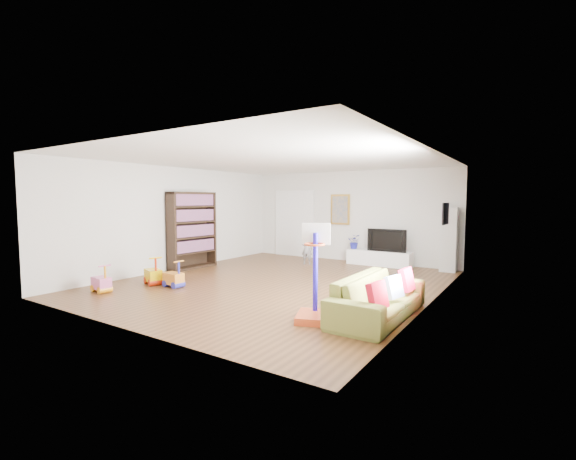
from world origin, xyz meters
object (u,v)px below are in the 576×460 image
Objects in this scene: media_console at (379,258)px; bookshelf at (192,230)px; sofa at (379,297)px; basketball_hoop at (314,272)px.

bookshelf reaches higher than media_console.
media_console is 4.92m from sofa.
media_console is at bearing 77.74° from basketball_hoop.
sofa is 1.49× the size of basketball_hoop.
basketball_hoop is (0.88, -5.35, 0.53)m from media_console.
bookshelf is at bearing -141.64° from media_console.
sofa is at bearing -11.30° from bookshelf.
media_console is 0.88× the size of bookshelf.
basketball_hoop reaches higher than sofa.
media_console is at bearing 40.90° from bookshelf.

